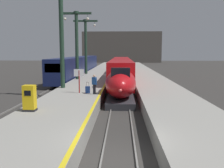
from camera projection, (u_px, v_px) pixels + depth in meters
name	position (u px, v px, depth m)	size (l,w,h in m)	color
ground_plane	(119.00, 161.00, 10.45)	(260.00, 260.00, 0.00)	#33302D
platform_left	(93.00, 81.00, 35.07)	(4.80, 110.00, 1.05)	gray
platform_right	(149.00, 81.00, 34.75)	(4.80, 110.00, 1.05)	gray
platform_left_safety_stripe	(109.00, 78.00, 34.91)	(0.20, 107.80, 0.01)	yellow
rail_main_left	(116.00, 82.00, 37.72)	(0.08, 110.00, 0.12)	slate
rail_main_right	(126.00, 82.00, 37.66)	(0.08, 110.00, 0.12)	slate
rail_secondary_left	(64.00, 82.00, 38.04)	(0.08, 110.00, 0.12)	slate
rail_secondary_right	(74.00, 82.00, 37.99)	(0.08, 110.00, 0.12)	slate
highspeed_train_main	(121.00, 70.00, 37.31)	(2.92, 38.03, 3.60)	#B20F14
regional_train_adjacent	(80.00, 65.00, 47.41)	(2.85, 36.60, 3.80)	#141E4C
station_column_mid	(61.00, 27.00, 24.08)	(4.00, 0.68, 10.32)	#1E3828
station_column_far	(77.00, 39.00, 32.28)	(4.00, 0.68, 8.92)	#1E3828
station_column_distant	(86.00, 41.00, 40.35)	(4.00, 0.68, 8.96)	#1E3828
passenger_near_edge	(94.00, 83.00, 20.91)	(0.48, 0.40, 1.69)	#23232D
rolling_suitcase	(88.00, 90.00, 21.59)	(0.40, 0.22, 0.98)	navy
ticket_machine_yellow	(30.00, 99.00, 14.93)	(0.76, 0.62, 1.60)	yellow
departure_info_board	(79.00, 76.00, 21.51)	(0.90, 0.10, 2.12)	maroon
terminus_back_wall	(122.00, 47.00, 110.62)	(36.00, 2.00, 14.00)	#4C4742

